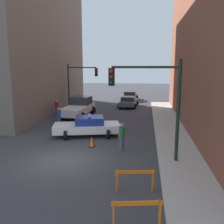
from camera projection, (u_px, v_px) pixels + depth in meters
The scene contains 14 objects.
ground_plane at pixel (64, 160), 13.36m from camera, with size 120.00×120.00×0.00m, color #38383D.
sidewalk_right at pixel (183, 165), 12.53m from camera, with size 2.40×44.00×0.12m.
traffic_light_near at pixel (155, 95), 12.59m from camera, with size 3.64×0.35×5.20m.
traffic_light_far at pixel (78, 80), 27.81m from camera, with size 3.44×0.35×5.20m.
police_car at pixel (87, 126), 17.90m from camera, with size 5.00×3.03×1.52m.
white_truck at pixel (79, 107), 24.90m from camera, with size 2.92×5.54×1.90m.
parked_car_near at pixel (128, 102), 30.45m from camera, with size 2.46×4.41×1.31m.
parked_car_mid at pixel (130, 96), 36.51m from camera, with size 2.35×4.34×1.31m.
pedestrian_crossing at pixel (59, 117), 20.32m from camera, with size 0.49×0.49×1.66m.
pedestrian_corner at pixel (57, 108), 24.80m from camera, with size 0.48×0.48×1.66m.
pedestrian_sidewalk at pixel (122, 136), 14.79m from camera, with size 0.49×0.49×1.66m.
barrier_front at pixel (137, 210), 7.69m from camera, with size 1.58×0.44×0.90m.
barrier_mid at pixel (135, 177), 9.92m from camera, with size 1.58×0.41×0.90m.
traffic_cone at pixel (92, 142), 15.53m from camera, with size 0.36×0.36×0.66m.
Camera 1 is at (4.26, -12.20, 4.98)m, focal length 40.00 mm.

